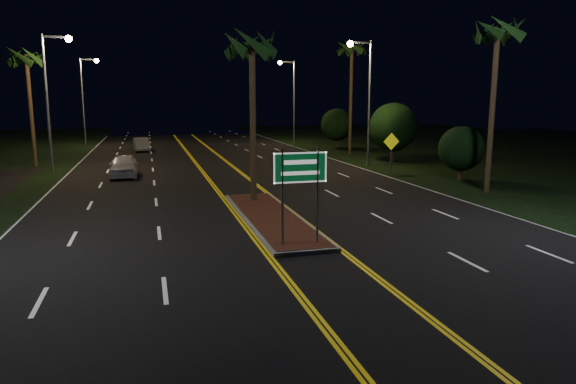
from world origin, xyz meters
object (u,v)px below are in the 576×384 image
object	(u,v)px
streetlight_right_mid	(365,88)
warning_sign	(391,147)
palm_right_near	(498,32)
streetlight_left_far	(86,92)
palm_right_far	(352,50)
car_near	(124,164)
shrub_near	(461,149)
palm_left_far	(26,58)
palm_median	(252,46)
shrub_mid	(393,127)
median_island	(271,218)
highway_sign	(300,177)
car_far	(141,143)
streetlight_left_mid	(52,87)
shrub_far	(337,125)
streetlight_right_far	(291,92)

from	to	relation	value
streetlight_right_mid	warning_sign	bearing A→B (deg)	-87.41
warning_sign	streetlight_right_mid	bearing A→B (deg)	91.02
streetlight_right_mid	palm_right_near	size ratio (longest dim) A/B	0.97
streetlight_left_far	palm_right_far	size ratio (longest dim) A/B	0.87
car_near	shrub_near	bearing A→B (deg)	-18.37
palm_left_far	car_near	xyz separation A→B (m)	(6.50, -6.85, -6.92)
palm_median	palm_right_far	size ratio (longest dim) A/B	0.81
warning_sign	shrub_near	bearing A→B (deg)	-56.70
palm_left_far	shrub_mid	size ratio (longest dim) A/B	1.90
median_island	car_near	distance (m)	15.50
streetlight_left_far	shrub_mid	bearing A→B (deg)	-39.10
highway_sign	palm_right_near	bearing A→B (deg)	29.95
highway_sign	car_far	distance (m)	35.62
streetlight_left_mid	warning_sign	world-z (taller)	streetlight_left_mid
streetlight_left_mid	palm_median	size ratio (longest dim) A/B	1.08
streetlight_right_mid	palm_right_far	xyz separation A→B (m)	(2.19, 8.00, 3.49)
median_island	shrub_mid	distance (m)	22.18
median_island	streetlight_left_far	world-z (taller)	streetlight_left_far
streetlight_left_mid	palm_right_near	bearing A→B (deg)	-31.20
shrub_mid	warning_sign	world-z (taller)	shrub_mid
warning_sign	palm_right_near	bearing A→B (deg)	-79.39
palm_right_near	shrub_mid	world-z (taller)	palm_right_near
median_island	palm_median	world-z (taller)	palm_median
palm_median	shrub_near	xyz separation A→B (m)	(13.50, 3.50, -5.33)
palm_median	shrub_mid	size ratio (longest dim) A/B	1.80
palm_left_far	palm_right_near	distance (m)	31.05
shrub_mid	warning_sign	size ratio (longest dim) A/B	1.72
streetlight_left_far	shrub_far	distance (m)	25.90
highway_sign	streetlight_right_mid	world-z (taller)	streetlight_right_mid
palm_right_far	shrub_mid	size ratio (longest dim) A/B	2.23
streetlight_left_mid	car_near	size ratio (longest dim) A/B	1.83
streetlight_left_mid	palm_right_far	bearing A→B (deg)	14.37
highway_sign	streetlight_right_mid	bearing A→B (deg)	61.07
median_island	streetlight_right_mid	xyz separation A→B (m)	(10.61, 15.00, 5.57)
car_near	streetlight_right_far	bearing A→B (deg)	52.44
streetlight_left_far	shrub_far	bearing A→B (deg)	-18.14
streetlight_left_mid	warning_sign	size ratio (longest dim) A/B	3.34
streetlight_left_mid	shrub_far	distance (m)	27.40
streetlight_left_mid	streetlight_left_far	distance (m)	20.00
highway_sign	warning_sign	distance (m)	18.56
shrub_near	car_far	xyz separation A→B (m)	(-18.87, 23.97, -1.21)
streetlight_left_mid	palm_right_far	world-z (taller)	palm_right_far
highway_sign	streetlight_left_far	xyz separation A→B (m)	(-10.61, 41.20, 3.25)
streetlight_left_far	streetlight_right_mid	distance (m)	30.57
streetlight_left_far	shrub_near	xyz separation A→B (m)	(24.11, -30.00, -3.71)
streetlight_left_far	palm_right_near	distance (m)	41.19
palm_right_far	shrub_mid	distance (m)	8.87
palm_median	car_far	bearing A→B (deg)	101.06
shrub_mid	warning_sign	bearing A→B (deg)	-117.58
palm_left_far	warning_sign	bearing A→B (deg)	-23.22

